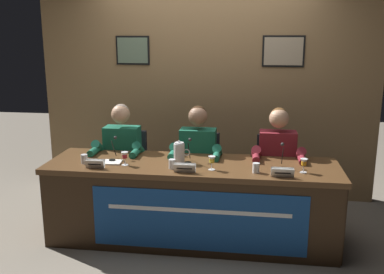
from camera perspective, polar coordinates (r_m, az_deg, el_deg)
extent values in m
plane|color=gray|center=(4.32, 0.00, -12.95)|extent=(12.00, 12.00, 0.00)
cube|color=#937047|center=(5.13, 1.92, 6.54)|extent=(3.88, 0.12, 2.60)
cube|color=black|center=(5.19, -7.69, 11.08)|extent=(0.39, 0.02, 0.33)
cube|color=slate|center=(5.18, -7.72, 11.07)|extent=(0.35, 0.01, 0.29)
cube|color=black|center=(5.01, 11.77, 10.84)|extent=(0.46, 0.02, 0.34)
cube|color=tan|center=(5.00, 11.78, 10.83)|extent=(0.42, 0.01, 0.30)
cube|color=brown|center=(4.05, 0.00, -3.79)|extent=(2.68, 0.75, 0.05)
cube|color=#342112|center=(3.85, -0.74, -10.65)|extent=(2.62, 0.04, 0.70)
cube|color=#342112|center=(4.52, -16.54, -7.46)|extent=(0.08, 0.67, 0.70)
cube|color=#342112|center=(4.21, 17.89, -9.18)|extent=(0.08, 0.67, 0.70)
cube|color=#19478C|center=(3.82, 0.77, -10.87)|extent=(1.85, 0.01, 0.54)
cube|color=white|center=(3.78, 0.76, -9.59)|extent=(1.57, 0.00, 0.04)
cylinder|color=black|center=(4.89, -8.58, -9.65)|extent=(0.44, 0.44, 0.02)
cylinder|color=black|center=(4.82, -8.67, -7.39)|extent=(0.05, 0.05, 0.39)
cube|color=#232328|center=(4.75, -8.76, -5.04)|extent=(0.44, 0.44, 0.03)
cube|color=#232328|center=(4.86, -8.19, -1.67)|extent=(0.40, 0.05, 0.44)
cylinder|color=black|center=(4.53, -11.16, -8.82)|extent=(0.10, 0.10, 0.44)
cylinder|color=black|center=(4.48, -8.71, -9.02)|extent=(0.10, 0.10, 0.44)
cylinder|color=black|center=(4.57, -10.71, -4.98)|extent=(0.13, 0.34, 0.13)
cylinder|color=black|center=(4.52, -8.29, -5.13)|extent=(0.13, 0.34, 0.13)
cube|color=#196047|center=(4.63, -9.00, -1.58)|extent=(0.36, 0.20, 0.48)
sphere|color=tan|center=(4.53, -9.25, 2.94)|extent=(0.19, 0.19, 0.19)
sphere|color=gray|center=(4.54, -9.20, 3.16)|extent=(0.17, 0.17, 0.17)
cylinder|color=#196047|center=(4.60, -11.87, -1.55)|extent=(0.09, 0.30, 0.25)
cylinder|color=#196047|center=(4.48, -6.80, -1.77)|extent=(0.09, 0.30, 0.25)
cylinder|color=#196047|center=(4.45, -12.58, -1.78)|extent=(0.07, 0.24, 0.07)
cylinder|color=#196047|center=(4.32, -7.34, -2.02)|extent=(0.07, 0.24, 0.07)
cube|color=white|center=(3.97, -12.55, -3.48)|extent=(0.17, 0.03, 0.08)
cube|color=white|center=(4.00, -12.38, -3.34)|extent=(0.17, 0.03, 0.08)
cube|color=black|center=(3.97, -12.57, -3.49)|extent=(0.12, 0.01, 0.01)
cylinder|color=white|center=(4.04, -8.69, -3.61)|extent=(0.06, 0.06, 0.00)
cylinder|color=white|center=(4.03, -8.70, -3.20)|extent=(0.01, 0.01, 0.05)
cone|color=white|center=(4.01, -8.73, -2.38)|extent=(0.06, 0.06, 0.06)
cylinder|color=#B21E2D|center=(4.01, -8.73, -2.47)|extent=(0.04, 0.04, 0.04)
cylinder|color=silver|center=(4.15, -13.80, -2.78)|extent=(0.06, 0.06, 0.08)
cylinder|color=silver|center=(4.15, -13.79, -3.01)|extent=(0.05, 0.05, 0.05)
cylinder|color=black|center=(4.16, -10.33, -3.02)|extent=(0.06, 0.06, 0.02)
cylinder|color=black|center=(4.19, -10.12, -1.47)|extent=(0.01, 0.13, 0.18)
sphere|color=#2D2D2D|center=(4.23, -9.91, -0.07)|extent=(0.03, 0.03, 0.03)
cylinder|color=black|center=(4.74, 0.80, -10.28)|extent=(0.44, 0.44, 0.02)
cylinder|color=black|center=(4.66, 0.81, -7.96)|extent=(0.05, 0.05, 0.39)
cube|color=#232328|center=(4.59, 0.82, -5.53)|extent=(0.44, 0.44, 0.03)
cube|color=#232328|center=(4.71, 1.13, -2.04)|extent=(0.40, 0.05, 0.44)
cylinder|color=black|center=(4.35, -1.09, -9.54)|extent=(0.10, 0.10, 0.44)
cylinder|color=black|center=(4.33, 1.56, -9.68)|extent=(0.10, 0.10, 0.44)
cylinder|color=black|center=(4.39, -0.80, -5.52)|extent=(0.13, 0.34, 0.13)
cylinder|color=black|center=(4.37, 1.80, -5.64)|extent=(0.13, 0.34, 0.13)
cube|color=#196047|center=(4.47, 0.79, -1.96)|extent=(0.36, 0.20, 0.48)
sphere|color=#8E664C|center=(4.36, 0.77, 2.72)|extent=(0.19, 0.19, 0.19)
sphere|color=#331E0F|center=(4.37, 0.79, 2.95)|extent=(0.17, 0.17, 0.17)
cylinder|color=#196047|center=(4.40, -2.09, -1.96)|extent=(0.09, 0.30, 0.25)
cylinder|color=#196047|center=(4.35, 3.37, -2.16)|extent=(0.09, 0.30, 0.25)
cylinder|color=#196047|center=(4.24, -2.47, -2.22)|extent=(0.07, 0.24, 0.07)
cylinder|color=#196047|center=(4.19, 3.20, -2.43)|extent=(0.07, 0.24, 0.07)
cube|color=white|center=(3.76, -1.00, -4.11)|extent=(0.19, 0.03, 0.08)
cube|color=white|center=(3.80, -0.92, -3.96)|extent=(0.19, 0.03, 0.08)
cube|color=black|center=(3.76, -1.00, -4.13)|extent=(0.13, 0.01, 0.01)
cylinder|color=white|center=(3.86, 2.58, -4.25)|extent=(0.06, 0.06, 0.00)
cylinder|color=white|center=(3.85, 2.58, -3.83)|extent=(0.01, 0.01, 0.05)
cone|color=white|center=(3.84, 2.59, -2.97)|extent=(0.06, 0.06, 0.06)
cylinder|color=yellow|center=(3.84, 2.59, -3.07)|extent=(0.04, 0.04, 0.04)
cylinder|color=silver|center=(3.88, -2.60, -3.52)|extent=(0.06, 0.06, 0.08)
cylinder|color=silver|center=(3.89, -2.60, -3.76)|extent=(0.05, 0.05, 0.05)
cylinder|color=black|center=(4.02, -0.50, -3.40)|extent=(0.06, 0.06, 0.02)
cylinder|color=black|center=(4.05, -0.38, -1.79)|extent=(0.01, 0.13, 0.18)
sphere|color=#2D2D2D|center=(4.09, -0.25, -0.34)|extent=(0.03, 0.03, 0.03)
cylinder|color=black|center=(4.72, 10.57, -10.65)|extent=(0.44, 0.44, 0.02)
cylinder|color=black|center=(4.64, 10.69, -8.32)|extent=(0.05, 0.05, 0.39)
cube|color=#232328|center=(4.56, 10.80, -5.89)|extent=(0.44, 0.44, 0.03)
cube|color=#232328|center=(4.68, 10.82, -2.36)|extent=(0.40, 0.05, 0.44)
cylinder|color=black|center=(4.31, 9.54, -9.98)|extent=(0.10, 0.10, 0.44)
cylinder|color=black|center=(4.32, 12.23, -10.04)|extent=(0.10, 0.10, 0.44)
cylinder|color=black|center=(4.35, 9.64, -5.92)|extent=(0.13, 0.34, 0.13)
cylinder|color=black|center=(4.36, 12.28, -5.99)|extent=(0.13, 0.34, 0.13)
cube|color=maroon|center=(4.44, 10.99, -2.31)|extent=(0.36, 0.20, 0.48)
sphere|color=tan|center=(4.34, 11.23, 2.39)|extent=(0.19, 0.19, 0.19)
sphere|color=#593819|center=(4.35, 11.23, 2.62)|extent=(0.17, 0.17, 0.17)
cylinder|color=maroon|center=(4.33, 8.29, -2.32)|extent=(0.09, 0.30, 0.25)
cylinder|color=maroon|center=(4.36, 13.82, -2.49)|extent=(0.09, 0.30, 0.25)
cylinder|color=maroon|center=(4.17, 8.31, -2.61)|extent=(0.07, 0.24, 0.07)
cylinder|color=maroon|center=(4.20, 14.05, -2.78)|extent=(0.07, 0.24, 0.07)
cube|color=white|center=(3.72, 11.69, -4.61)|extent=(0.19, 0.03, 0.08)
cube|color=white|center=(3.75, 11.66, -4.45)|extent=(0.19, 0.03, 0.08)
cube|color=black|center=(3.72, 11.69, -4.63)|extent=(0.13, 0.01, 0.01)
cylinder|color=white|center=(3.90, 14.25, -4.47)|extent=(0.06, 0.06, 0.00)
cylinder|color=white|center=(3.90, 14.27, -4.05)|extent=(0.01, 0.01, 0.05)
cone|color=white|center=(3.88, 14.32, -3.21)|extent=(0.06, 0.06, 0.06)
cylinder|color=orange|center=(3.88, 14.32, -3.30)|extent=(0.04, 0.04, 0.04)
cylinder|color=silver|center=(3.81, 8.30, -3.98)|extent=(0.06, 0.06, 0.08)
cylinder|color=silver|center=(3.82, 8.29, -4.22)|extent=(0.05, 0.05, 0.05)
cylinder|color=black|center=(3.93, 11.64, -4.08)|extent=(0.06, 0.06, 0.02)
cylinder|color=black|center=(3.96, 11.66, -2.42)|extent=(0.01, 0.13, 0.18)
sphere|color=#2D2D2D|center=(4.00, 11.66, -0.93)|extent=(0.03, 0.03, 0.03)
cylinder|color=silver|center=(4.05, -1.67, -2.10)|extent=(0.10, 0.10, 0.18)
cylinder|color=silver|center=(4.02, -1.68, -0.79)|extent=(0.08, 0.09, 0.01)
sphere|color=silver|center=(4.02, -1.69, -0.59)|extent=(0.02, 0.02, 0.02)
torus|color=silver|center=(4.03, -0.72, -2.02)|extent=(0.07, 0.01, 0.07)
cube|color=white|center=(4.13, -10.62, -3.22)|extent=(0.22, 0.16, 0.01)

